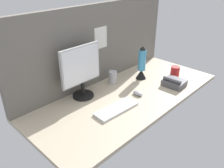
% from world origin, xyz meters
% --- Properties ---
extents(ground_plane, '(1.80, 0.80, 0.03)m').
position_xyz_m(ground_plane, '(0.00, 0.00, -0.01)').
color(ground_plane, tan).
extents(cubicle_wall_back, '(1.80, 0.06, 0.72)m').
position_xyz_m(cubicle_wall_back, '(0.00, 0.37, 0.36)').
color(cubicle_wall_back, slate).
rests_on(cubicle_wall_back, ground_plane).
extents(monitor, '(0.38, 0.18, 0.45)m').
position_xyz_m(monitor, '(-0.30, 0.25, 0.24)').
color(monitor, black).
rests_on(monitor, ground_plane).
extents(keyboard, '(0.38, 0.15, 0.02)m').
position_xyz_m(keyboard, '(-0.25, -0.11, 0.01)').
color(keyboard, silver).
rests_on(keyboard, ground_plane).
extents(mouse, '(0.06, 0.10, 0.03)m').
position_xyz_m(mouse, '(0.05, -0.08, 0.02)').
color(mouse, '#99999E').
rests_on(mouse, ground_plane).
extents(mug_red_plastic, '(0.09, 0.09, 0.11)m').
position_xyz_m(mug_red_plastic, '(0.60, -0.11, 0.05)').
color(mug_red_plastic, red).
rests_on(mug_red_plastic, ground_plane).
extents(mug_steel, '(0.08, 0.08, 0.12)m').
position_xyz_m(mug_steel, '(0.06, 0.24, 0.06)').
color(mug_steel, '#B2B2B7').
rests_on(mug_steel, ground_plane).
extents(lava_lamp, '(0.10, 0.10, 0.33)m').
position_xyz_m(lava_lamp, '(0.33, 0.11, 0.14)').
color(lava_lamp, black).
rests_on(lava_lamp, ground_plane).
extents(desk_phone, '(0.18, 0.20, 0.09)m').
position_xyz_m(desk_phone, '(0.42, -0.21, 0.03)').
color(desk_phone, '#4C4C51').
rests_on(desk_phone, ground_plane).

